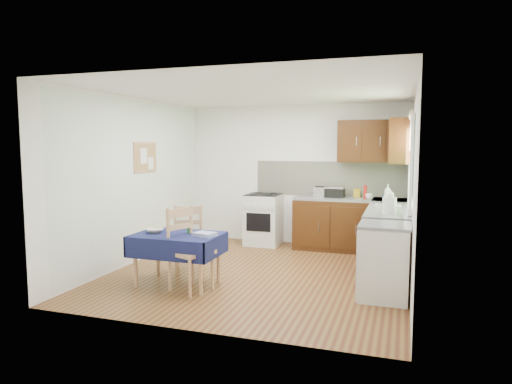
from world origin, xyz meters
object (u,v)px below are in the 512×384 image
(sandwich_press, at_px, (335,192))
(kettle, at_px, (389,204))
(toaster, at_px, (321,192))
(dish_rack, at_px, (388,205))
(chair_far, at_px, (189,236))
(dining_table, at_px, (177,242))
(chair_near, at_px, (188,247))

(sandwich_press, height_order, kettle, kettle)
(toaster, xyz_separation_m, dish_rack, (1.14, -0.88, -0.06))
(chair_far, relative_size, dish_rack, 2.54)
(dining_table, height_order, sandwich_press, sandwich_press)
(toaster, height_order, sandwich_press, toaster)
(chair_far, relative_size, sandwich_press, 3.05)
(sandwich_press, xyz_separation_m, dish_rack, (0.91, -0.91, -0.07))
(chair_far, bearing_deg, toaster, -150.45)
(dish_rack, bearing_deg, toaster, 160.39)
(chair_far, distance_m, kettle, 2.77)
(toaster, bearing_deg, sandwich_press, 5.89)
(dining_table, height_order, kettle, kettle)
(dining_table, xyz_separation_m, toaster, (1.37, 2.62, 0.43))
(dining_table, height_order, chair_far, chair_far)
(chair_far, bearing_deg, kettle, 164.30)
(chair_far, height_order, dish_rack, dish_rack)
(chair_far, xyz_separation_m, chair_near, (0.36, -0.74, 0.03))
(chair_near, height_order, kettle, kettle)
(chair_near, relative_size, kettle, 3.45)
(dining_table, distance_m, chair_far, 0.61)
(chair_far, height_order, toaster, toaster)
(chair_far, bearing_deg, dish_rack, 179.63)
(sandwich_press, height_order, dish_rack, sandwich_press)
(dining_table, bearing_deg, dish_rack, 49.08)
(chair_far, relative_size, kettle, 3.26)
(kettle, bearing_deg, sandwich_press, 119.65)
(kettle, bearing_deg, dining_table, -159.07)
(dish_rack, relative_size, kettle, 1.28)
(toaster, xyz_separation_m, kettle, (1.18, -1.64, 0.05))
(toaster, bearing_deg, kettle, -56.76)
(sandwich_press, bearing_deg, kettle, -80.20)
(chair_far, xyz_separation_m, kettle, (2.69, 0.38, 0.52))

